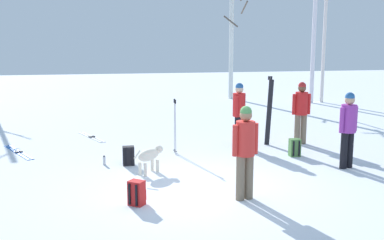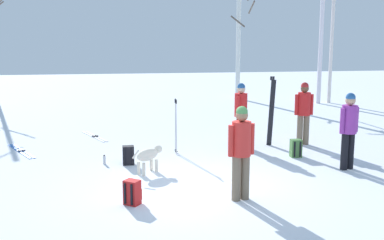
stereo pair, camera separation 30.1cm
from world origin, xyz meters
name	(u,v)px [view 2 (the right image)]	position (x,y,z in m)	size (l,w,h in m)	color
ground_plane	(200,189)	(0.00, 0.00, 0.00)	(60.00, 60.00, 0.00)	white
person_0	(349,126)	(3.47, 0.82, 0.98)	(0.50, 0.34, 1.72)	black
person_1	(241,111)	(1.69, 3.35, 0.98)	(0.34, 0.44, 1.72)	black
person_2	(304,109)	(3.44, 3.29, 0.98)	(0.52, 0.34, 1.72)	#72604C
person_3	(241,147)	(0.60, -0.73, 0.98)	(0.51, 0.34, 1.72)	#72604C
dog	(149,155)	(-0.91, 1.24, 0.39)	(0.70, 0.63, 0.57)	beige
ski_pair_planted_0	(271,111)	(2.54, 3.35, 0.94)	(0.21, 0.08, 1.88)	black
ski_pair_lying_0	(94,136)	(-2.26, 5.24, 0.01)	(0.84, 1.64, 0.05)	white
ski_pair_lying_1	(21,151)	(-4.05, 3.71, 0.01)	(1.01, 1.75, 0.05)	blue
ski_poles_0	(176,125)	(-0.12, 2.85, 0.74)	(0.07, 0.27, 1.39)	#B2B2BC
backpack_0	(296,148)	(2.75, 2.04, 0.21)	(0.27, 0.29, 0.44)	#4C7F3F
backpack_1	(128,155)	(-1.34, 1.99, 0.21)	(0.26, 0.29, 0.44)	black
backpack_2	(132,193)	(-1.33, -0.66, 0.21)	(0.34, 0.34, 0.44)	red
water_bottle_0	(104,160)	(-1.89, 2.11, 0.10)	(0.06, 0.06, 0.22)	silver
birch_tree_1	(239,31)	(4.19, 13.08, 3.21)	(1.41, 1.41, 6.06)	silver
birch_tree_2	(322,18)	(7.35, 10.94, 3.73)	(1.09, 1.20, 7.19)	silver
birch_tree_3	(332,17)	(7.85, 11.02, 3.80)	(1.22, 1.59, 7.50)	silver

